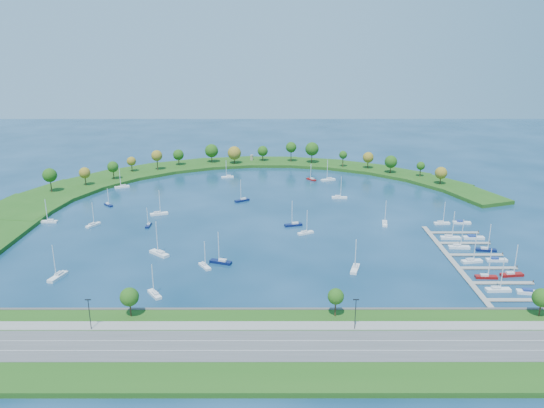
{
  "coord_description": "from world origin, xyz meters",
  "views": [
    {
      "loc": [
        4.8,
        -253.61,
        84.77
      ],
      "look_at": [
        5.0,
        5.0,
        4.0
      ],
      "focal_mm": 34.2,
      "sensor_mm": 36.0,
      "label": 1
    }
  ],
  "objects_px": {
    "docked_boat_4": "(472,260)",
    "docked_boat_11": "(462,222)",
    "moored_boat_14": "(108,204)",
    "docked_boat_5": "(496,260)",
    "docked_boat_0": "(498,289)",
    "moored_boat_9": "(159,253)",
    "docked_boat_7": "(486,249)",
    "moored_boat_2": "(155,293)",
    "moored_boat_6": "(228,176)",
    "moored_boat_7": "(355,268)",
    "harbor_tower": "(252,157)",
    "moored_boat_15": "(205,265)",
    "docked_boat_10": "(442,222)",
    "docked_boat_8": "(450,237)",
    "moored_boat_13": "(122,186)",
    "moored_boat_16": "(293,224)",
    "moored_boat_11": "(159,213)",
    "moored_boat_19": "(385,223)",
    "moored_boat_18": "(221,261)",
    "moored_boat_10": "(328,179)",
    "docked_boat_2": "(486,276)",
    "moored_boat_8": "(305,232)",
    "moored_boat_12": "(58,276)",
    "dock_system": "(471,261)",
    "docked_boat_3": "(512,274)",
    "docked_boat_1": "(530,292)",
    "docked_boat_9": "(473,237)",
    "moored_boat_0": "(49,221)",
    "moored_boat_3": "(242,200)",
    "docked_boat_6": "(459,246)",
    "moored_boat_17": "(148,225)",
    "moored_boat_1": "(339,197)",
    "moored_boat_5": "(311,179)"
  },
  "relations": [
    {
      "from": "moored_boat_9",
      "to": "docked_boat_1",
      "type": "height_order",
      "value": "moored_boat_9"
    },
    {
      "from": "moored_boat_0",
      "to": "docked_boat_2",
      "type": "bearing_deg",
      "value": 162.27
    },
    {
      "from": "moored_boat_1",
      "to": "moored_boat_5",
      "type": "relative_size",
      "value": 1.19
    },
    {
      "from": "moored_boat_11",
      "to": "docked_boat_0",
      "type": "xyz_separation_m",
      "value": [
        138.81,
        -85.87,
        -0.01
      ]
    },
    {
      "from": "moored_boat_1",
      "to": "moored_boat_3",
      "type": "bearing_deg",
      "value": -171.54
    },
    {
      "from": "moored_boat_18",
      "to": "docked_boat_1",
      "type": "bearing_deg",
      "value": -173.92
    },
    {
      "from": "moored_boat_6",
      "to": "docked_boat_11",
      "type": "distance_m",
      "value": 151.81
    },
    {
      "from": "moored_boat_6",
      "to": "docked_boat_5",
      "type": "relative_size",
      "value": 1.41
    },
    {
      "from": "docked_boat_1",
      "to": "docked_boat_2",
      "type": "height_order",
      "value": "docked_boat_2"
    },
    {
      "from": "moored_boat_7",
      "to": "moored_boat_14",
      "type": "bearing_deg",
      "value": -106.93
    },
    {
      "from": "moored_boat_10",
      "to": "moored_boat_14",
      "type": "distance_m",
      "value": 136.07
    },
    {
      "from": "docked_boat_0",
      "to": "docked_boat_5",
      "type": "relative_size",
      "value": 1.55
    },
    {
      "from": "moored_boat_16",
      "to": "docked_boat_0",
      "type": "xyz_separation_m",
      "value": [
        70.13,
        -69.06,
        0.01
      ]
    },
    {
      "from": "moored_boat_16",
      "to": "moored_boat_11",
      "type": "bearing_deg",
      "value": -29.53
    },
    {
      "from": "docked_boat_7",
      "to": "moored_boat_15",
      "type": "bearing_deg",
      "value": -163.65
    },
    {
      "from": "docked_boat_2",
      "to": "dock_system",
      "type": "bearing_deg",
      "value": 93.46
    },
    {
      "from": "moored_boat_9",
      "to": "docked_boat_0",
      "type": "distance_m",
      "value": 131.83
    },
    {
      "from": "moored_boat_19",
      "to": "docked_boat_11",
      "type": "height_order",
      "value": "moored_boat_19"
    },
    {
      "from": "docked_boat_8",
      "to": "docked_boat_11",
      "type": "xyz_separation_m",
      "value": [
        12.37,
        20.59,
        -0.29
      ]
    },
    {
      "from": "docked_boat_11",
      "to": "docked_boat_2",
      "type": "bearing_deg",
      "value": -96.7
    },
    {
      "from": "moored_boat_14",
      "to": "docked_boat_11",
      "type": "relative_size",
      "value": 1.12
    },
    {
      "from": "moored_boat_16",
      "to": "moored_boat_18",
      "type": "xyz_separation_m",
      "value": [
        -30.96,
        -44.43,
        0.02
      ]
    },
    {
      "from": "harbor_tower",
      "to": "moored_boat_15",
      "type": "xyz_separation_m",
      "value": [
        -11.75,
        -186.06,
        -3.12
      ]
    },
    {
      "from": "docked_boat_11",
      "to": "moored_boat_7",
      "type": "bearing_deg",
      "value": -133.49
    },
    {
      "from": "docked_boat_4",
      "to": "docked_boat_6",
      "type": "height_order",
      "value": "docked_boat_6"
    },
    {
      "from": "docked_boat_4",
      "to": "docked_boat_10",
      "type": "xyz_separation_m",
      "value": [
        2.41,
        46.08,
        -0.03
      ]
    },
    {
      "from": "moored_boat_10",
      "to": "docked_boat_2",
      "type": "xyz_separation_m",
      "value": [
        44.34,
        -144.06,
        -0.06
      ]
    },
    {
      "from": "docked_boat_3",
      "to": "docked_boat_10",
      "type": "bearing_deg",
      "value": 90.46
    },
    {
      "from": "moored_boat_9",
      "to": "moored_boat_11",
      "type": "relative_size",
      "value": 1.1
    },
    {
      "from": "moored_boat_3",
      "to": "docked_boat_7",
      "type": "bearing_deg",
      "value": 111.98
    },
    {
      "from": "moored_boat_9",
      "to": "moored_boat_10",
      "type": "height_order",
      "value": "moored_boat_9"
    },
    {
      "from": "dock_system",
      "to": "docked_boat_8",
      "type": "xyz_separation_m",
      "value": [
        0.21,
        25.83,
        0.58
      ]
    },
    {
      "from": "moored_boat_8",
      "to": "docked_boat_5",
      "type": "relative_size",
      "value": 1.37
    },
    {
      "from": "moored_boat_5",
      "to": "docked_boat_2",
      "type": "height_order",
      "value": "docked_boat_2"
    },
    {
      "from": "docked_boat_1",
      "to": "docked_boat_3",
      "type": "height_order",
      "value": "docked_boat_3"
    },
    {
      "from": "docked_boat_5",
      "to": "moored_boat_3",
      "type": "bearing_deg",
      "value": 143.5
    },
    {
      "from": "moored_boat_14",
      "to": "docked_boat_5",
      "type": "relative_size",
      "value": 1.18
    },
    {
      "from": "docked_boat_9",
      "to": "moored_boat_0",
      "type": "bearing_deg",
      "value": 175.45
    },
    {
      "from": "docked_boat_7",
      "to": "moored_boat_2",
      "type": "bearing_deg",
      "value": -154.68
    },
    {
      "from": "dock_system",
      "to": "moored_boat_7",
      "type": "relative_size",
      "value": 6.24
    },
    {
      "from": "docked_boat_4",
      "to": "docked_boat_11",
      "type": "relative_size",
      "value": 1.43
    },
    {
      "from": "dock_system",
      "to": "docked_boat_3",
      "type": "xyz_separation_m",
      "value": [
        10.71,
        -13.18,
        0.58
      ]
    },
    {
      "from": "moored_boat_14",
      "to": "docked_boat_0",
      "type": "xyz_separation_m",
      "value": [
        169.55,
        -101.56,
        0.08
      ]
    },
    {
      "from": "docked_boat_8",
      "to": "moored_boat_19",
      "type": "bearing_deg",
      "value": 145.76
    },
    {
      "from": "moored_boat_15",
      "to": "docked_boat_0",
      "type": "height_order",
      "value": "docked_boat_0"
    },
    {
      "from": "moored_boat_2",
      "to": "moored_boat_8",
      "type": "bearing_deg",
      "value": -77.71
    },
    {
      "from": "moored_boat_12",
      "to": "docked_boat_5",
      "type": "distance_m",
      "value": 172.43
    },
    {
      "from": "docked_boat_8",
      "to": "moored_boat_13",
      "type": "bearing_deg",
      "value": 156.24
    },
    {
      "from": "moored_boat_17",
      "to": "docked_boat_0",
      "type": "height_order",
      "value": "docked_boat_0"
    },
    {
      "from": "moored_boat_0",
      "to": "moored_boat_18",
      "type": "distance_m",
      "value": 102.08
    }
  ]
}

